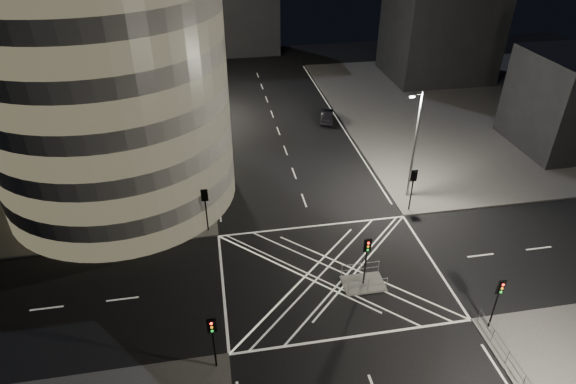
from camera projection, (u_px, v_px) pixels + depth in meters
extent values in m
plane|color=black|center=(331.00, 274.00, 35.72)|extent=(120.00, 120.00, 0.00)
cube|color=#4F4D4A|center=(20.00, 142.00, 53.84)|extent=(42.00, 42.00, 0.15)
cube|color=#4F4D4A|center=(496.00, 107.00, 62.33)|extent=(42.00, 42.00, 0.15)
cube|color=slate|center=(363.00, 284.00, 34.73)|extent=(3.00, 2.00, 0.15)
cylinder|color=gray|center=(100.00, 60.00, 38.18)|extent=(20.00, 20.00, 25.00)
cube|color=gray|center=(5.00, 33.00, 45.01)|extent=(20.00, 18.00, 25.00)
cube|color=gray|center=(86.00, 8.00, 61.34)|extent=(24.00, 16.00, 22.00)
cube|color=black|center=(441.00, 24.00, 68.60)|extent=(14.00, 12.00, 15.00)
cube|color=black|center=(572.00, 101.00, 50.62)|extent=(10.00, 10.00, 10.00)
cylinder|color=black|center=(185.00, 200.00, 40.63)|extent=(0.32, 0.32, 3.48)
ellipsoid|color=black|center=(181.00, 170.00, 39.04)|extent=(4.42, 4.42, 5.08)
cylinder|color=black|center=(186.00, 168.00, 45.74)|extent=(0.32, 0.32, 3.01)
ellipsoid|color=black|center=(182.00, 141.00, 44.22)|extent=(4.73, 4.73, 5.44)
cylinder|color=black|center=(186.00, 140.00, 50.72)|extent=(0.32, 0.32, 2.99)
ellipsoid|color=black|center=(183.00, 118.00, 49.35)|extent=(3.83, 3.83, 4.41)
cylinder|color=black|center=(186.00, 115.00, 55.55)|extent=(0.32, 0.32, 3.56)
ellipsoid|color=black|center=(182.00, 87.00, 53.74)|extent=(5.73, 5.73, 6.59)
cylinder|color=black|center=(186.00, 97.00, 60.59)|extent=(0.32, 0.32, 3.32)
ellipsoid|color=black|center=(183.00, 76.00, 59.08)|extent=(4.14, 4.14, 4.76)
cylinder|color=black|center=(207.00, 215.00, 39.18)|extent=(0.12, 0.12, 3.00)
cube|color=black|center=(204.00, 195.00, 38.13)|extent=(0.28, 0.22, 0.90)
cube|color=black|center=(204.00, 195.00, 38.13)|extent=(0.55, 0.04, 1.10)
cylinder|color=black|center=(214.00, 349.00, 27.90)|extent=(0.12, 0.12, 3.00)
cube|color=black|center=(212.00, 326.00, 26.85)|extent=(0.28, 0.22, 0.90)
cube|color=black|center=(212.00, 326.00, 26.85)|extent=(0.55, 0.04, 1.10)
cylinder|color=black|center=(411.00, 195.00, 41.76)|extent=(0.12, 0.12, 3.00)
cube|color=black|center=(414.00, 176.00, 40.71)|extent=(0.28, 0.22, 0.90)
cube|color=black|center=(414.00, 176.00, 40.71)|extent=(0.55, 0.04, 1.10)
cylinder|color=black|center=(494.00, 310.00, 30.48)|extent=(0.12, 0.12, 3.00)
cube|color=black|center=(501.00, 287.00, 29.43)|extent=(0.28, 0.22, 0.90)
cube|color=black|center=(501.00, 287.00, 29.43)|extent=(0.55, 0.04, 1.10)
cylinder|color=black|center=(365.00, 267.00, 33.88)|extent=(0.12, 0.12, 3.00)
cube|color=black|center=(368.00, 245.00, 32.83)|extent=(0.28, 0.22, 0.90)
cube|color=black|center=(368.00, 245.00, 32.83)|extent=(0.55, 0.04, 1.10)
cylinder|color=slate|center=(193.00, 149.00, 41.51)|extent=(0.20, 0.20, 10.00)
cylinder|color=slate|center=(192.00, 95.00, 38.97)|extent=(0.90, 0.10, 0.10)
cube|color=slate|center=(198.00, 96.00, 39.09)|extent=(0.50, 0.25, 0.18)
cube|color=white|center=(198.00, 97.00, 39.15)|extent=(0.42, 0.20, 0.05)
cylinder|color=slate|center=(191.00, 79.00, 56.45)|extent=(0.20, 0.20, 10.00)
cylinder|color=slate|center=(191.00, 37.00, 53.90)|extent=(0.90, 0.10, 0.10)
cube|color=slate|center=(195.00, 38.00, 54.02)|extent=(0.50, 0.25, 0.18)
cube|color=white|center=(195.00, 39.00, 54.08)|extent=(0.42, 0.20, 0.05)
cylinder|color=slate|center=(414.00, 147.00, 41.81)|extent=(0.20, 0.20, 10.00)
cylinder|color=slate|center=(418.00, 94.00, 39.13)|extent=(0.90, 0.10, 0.10)
cube|color=slate|center=(412.00, 96.00, 39.12)|extent=(0.50, 0.25, 0.18)
cube|color=white|center=(412.00, 97.00, 39.18)|extent=(0.42, 0.20, 0.05)
cube|color=slate|center=(368.00, 286.00, 33.64)|extent=(2.80, 0.06, 1.10)
cube|color=slate|center=(360.00, 269.00, 35.14)|extent=(2.80, 0.06, 1.10)
imported|color=black|center=(327.00, 116.00, 58.43)|extent=(2.50, 4.43, 1.38)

